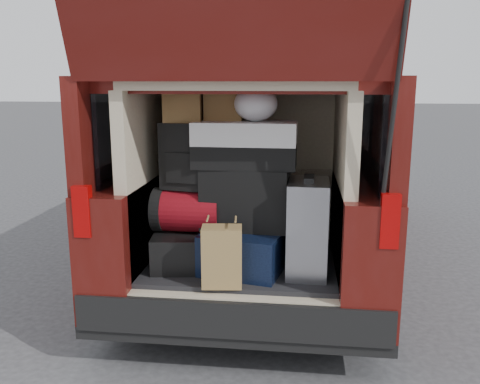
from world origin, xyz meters
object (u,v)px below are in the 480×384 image
Objects in this scene: red_duffel at (188,210)px; black_soft_case at (246,197)px; black_hardshell at (187,246)px; silver_roller at (308,228)px; navy_hardshell at (248,247)px; kraft_bag at (222,256)px; backpack at (186,156)px; twotone_duffel at (245,144)px.

black_soft_case is at bearing 7.05° from red_duffel.
black_hardshell is 0.96× the size of silver_roller.
navy_hardshell is 1.38× the size of red_duffel.
kraft_bag is 0.66× the size of black_soft_case.
black_soft_case is (-0.40, 0.10, 0.16)m from silver_roller.
backpack reaches higher than black_soft_case.
navy_hardshell is at bearing 64.87° from kraft_bag.
silver_roller is 0.44m from black_soft_case.
backpack reaches higher than red_duffel.
backpack reaches higher than navy_hardshell.
navy_hardshell is 0.72m from backpack.
red_duffel is at bearing 176.85° from silver_roller.
navy_hardshell is 0.93× the size of twotone_duffel.
navy_hardshell is (0.42, -0.03, 0.02)m from black_hardshell.
red_duffel is 0.40m from black_soft_case.
kraft_bag is at bearing -149.73° from silver_roller.
twotone_duffel is at bearing 7.59° from red_duffel.
backpack is at bearing -169.76° from navy_hardshell.
black_hardshell is at bearing 121.88° from kraft_bag.
black_hardshell is 1.33× the size of backpack.
twotone_duffel is at bearing 155.31° from black_soft_case.
backpack is at bearing -73.61° from black_hardshell.
kraft_bag reaches higher than black_hardshell.
black_soft_case is 0.86× the size of twotone_duffel.
twotone_duffel is (0.38, 0.02, 0.08)m from backpack.
twotone_duffel reaches higher than black_hardshell.
twotone_duffel is at bearing 133.98° from navy_hardshell.
red_duffel reaches higher than navy_hardshell.
black_hardshell is 1.57× the size of kraft_bag.
twotone_duffel is at bearing 69.17° from kraft_bag.
twotone_duffel is at bearing 167.79° from silver_roller.
silver_roller is 0.92× the size of twotone_duffel.
navy_hardshell is 0.68m from twotone_duffel.
red_duffel is 0.67× the size of twotone_duffel.
silver_roller is (0.39, -0.07, 0.17)m from navy_hardshell.
silver_roller is 0.79m from red_duffel.
navy_hardshell is 0.33m from black_soft_case.
black_soft_case is at bearing 68.22° from kraft_bag.
silver_roller is at bearing 22.31° from kraft_bag.
twotone_duffel is (-0.41, 0.10, 0.51)m from silver_roller.
silver_roller reaches higher than kraft_bag.
backpack reaches higher than silver_roller.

